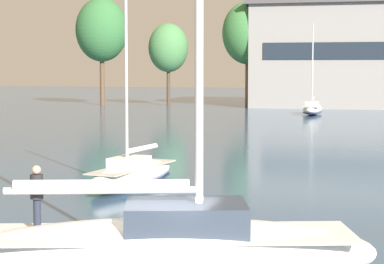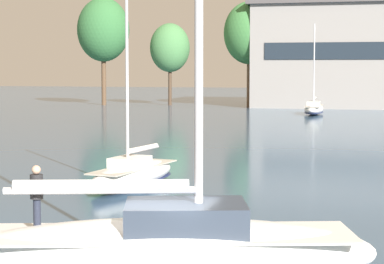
{
  "view_description": "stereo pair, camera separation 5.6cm",
  "coord_description": "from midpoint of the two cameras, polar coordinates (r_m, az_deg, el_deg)",
  "views": [
    {
      "loc": [
        5.3,
        -18.54,
        5.84
      ],
      "look_at": [
        0.0,
        3.0,
        3.94
      ],
      "focal_mm": 70.0,
      "sensor_mm": 36.0,
      "label": 1
    },
    {
      "loc": [
        5.35,
        -18.52,
        5.84
      ],
      "look_at": [
        0.0,
        3.0,
        3.94
      ],
      "focal_mm": 70.0,
      "sensor_mm": 36.0,
      "label": 2
    }
  ],
  "objects": [
    {
      "name": "tree_shore_right",
      "position": [
        112.3,
        4.26,
        7.52
      ],
      "size": [
        7.61,
        7.61,
        15.67
      ],
      "color": "brown",
      "rests_on": "ground"
    },
    {
      "name": "sailboat_main",
      "position": [
        19.86,
        -2.1,
        -9.03
      ],
      "size": [
        11.79,
        6.16,
        15.6
      ],
      "color": "white",
      "rests_on": "ground"
    },
    {
      "name": "tree_shore_center",
      "position": [
        116.88,
        -1.83,
        6.42
      ],
      "size": [
        6.19,
        6.19,
        12.75
      ],
      "color": "#4C3828",
      "rests_on": "ground"
    },
    {
      "name": "sailboat_moored_mid_channel",
      "position": [
        36.88,
        -4.59,
        -3.14
      ],
      "size": [
        3.29,
        7.59,
        10.11
      ],
      "color": "white",
      "rests_on": "ground"
    },
    {
      "name": "sailboat_moored_near_marina",
      "position": [
        94.8,
        9.14,
        1.78
      ],
      "size": [
        2.36,
        8.21,
        11.27
      ],
      "color": "silver",
      "rests_on": "ground"
    },
    {
      "name": "tree_shore_left",
      "position": [
        118.37,
        -6.91,
        7.72
      ],
      "size": [
        8.14,
        8.14,
        16.75
      ],
      "color": "brown",
      "rests_on": "ground"
    }
  ]
}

